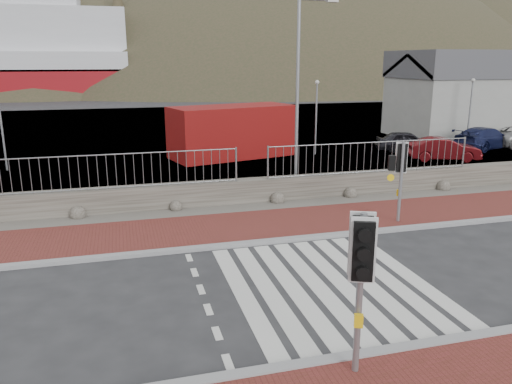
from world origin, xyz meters
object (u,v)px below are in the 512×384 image
object	(u,v)px
traffic_signal_far	(401,165)
car_a	(407,141)
shipping_container	(232,131)
traffic_signal_near	(361,261)
streetlight	(301,87)
car_b	(444,149)
car_c	(485,138)

from	to	relation	value
traffic_signal_far	car_a	xyz separation A→B (m)	(7.50, 11.69, -1.35)
traffic_signal_far	shipping_container	distance (m)	13.14
traffic_signal_near	streetlight	bearing A→B (deg)	97.02
traffic_signal_near	streetlight	size ratio (longest dim) A/B	0.39
traffic_signal_far	streetlight	bearing A→B (deg)	-53.34
traffic_signal_far	streetlight	size ratio (longest dim) A/B	0.36
shipping_container	car_b	bearing A→B (deg)	-35.84
traffic_signal_far	car_c	bearing A→B (deg)	-123.58
streetlight	car_c	xyz separation A→B (m)	(14.32, 6.82, -3.52)
shipping_container	car_b	size ratio (longest dim) A/B	1.81
car_b	streetlight	bearing A→B (deg)	132.59
traffic_signal_far	car_a	bearing A→B (deg)	-108.23
traffic_signal_far	streetlight	distance (m)	5.28
shipping_container	car_a	size ratio (longest dim) A/B	1.91
streetlight	shipping_container	distance (m)	8.91
traffic_signal_near	shipping_container	world-z (taller)	traffic_signal_near
car_b	traffic_signal_near	bearing A→B (deg)	159.28
traffic_signal_near	car_c	xyz separation A→B (m)	(17.47, 18.32, -1.42)
shipping_container	car_c	size ratio (longest dim) A/B	1.47
traffic_signal_near	car_b	bearing A→B (deg)	73.23
streetlight	traffic_signal_near	bearing A→B (deg)	-105.84
car_c	traffic_signal_far	bearing A→B (deg)	112.44
traffic_signal_far	car_a	world-z (taller)	traffic_signal_far
traffic_signal_far	car_c	distance (m)	16.88
car_a	car_c	distance (m)	5.03
traffic_signal_near	car_c	bearing A→B (deg)	68.69
traffic_signal_near	car_a	xyz separation A→B (m)	(12.46, 18.75, -1.48)
shipping_container	car_b	distance (m)	11.35
traffic_signal_near	car_c	world-z (taller)	traffic_signal_near
traffic_signal_near	shipping_container	xyz separation A→B (m)	(2.34, 19.93, -0.68)
car_c	car_a	bearing A→B (deg)	65.53
car_a	streetlight	bearing A→B (deg)	143.86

